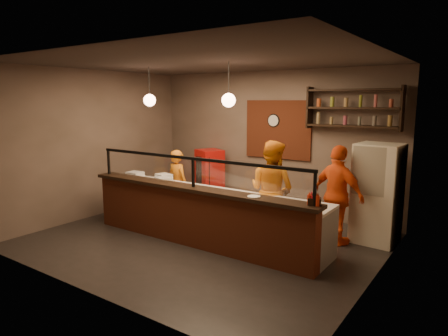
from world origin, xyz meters
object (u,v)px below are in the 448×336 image
Objects in this scene: pizza_dough at (212,191)px; cook_left at (178,184)px; fridge at (377,194)px; pepper_mill at (313,200)px; cook_right at (338,195)px; cook_mid at (272,190)px; wall_clock at (274,121)px; condiment_caddy at (314,201)px; red_cooler at (210,177)px.

cook_left is at bearing 154.49° from pizza_dough.
cook_left is 4.05m from fridge.
fridge is at bearing 78.75° from pepper_mill.
cook_right is at bearing 95.68° from pepper_mill.
cook_right reaches higher than cook_left.
fridge reaches higher than pizza_dough.
fridge is at bearing -157.10° from cook_left.
wall_clock is at bearing -56.79° from cook_mid.
pizza_dough is at bearing 46.59° from cook_right.
fridge is (2.50, -0.74, -1.20)m from wall_clock.
cook_mid is 1.66m from pepper_mill.
cook_right is 1.54m from pepper_mill.
fridge is 2.07m from pepper_mill.
cook_mid reaches higher than pepper_mill.
fridge is at bearing 31.66° from pizza_dough.
cook_left reaches higher than pizza_dough.
cook_left is 3.10× the size of pizza_dough.
wall_clock is 3.57m from condiment_caddy.
pepper_mill is at bearing -90.00° from condiment_caddy.
fridge reaches higher than red_cooler.
red_cooler reaches higher than condiment_caddy.
pizza_dough is at bearing 41.37° from cook_mid.
cook_right is 2.25m from pizza_dough.
cook_left is at bearing 163.18° from condiment_caddy.
pepper_mill is (3.68, -2.44, 0.47)m from red_cooler.
pepper_mill is at bearing -52.68° from wall_clock.
red_cooler is at bearing -74.28° from cook_left.
cook_right is 1.48m from condiment_caddy.
red_cooler is at bearing 3.59° from cook_right.
red_cooler is at bearing -168.88° from wall_clock.
cook_left is 1.33m from red_cooler.
cook_left is at bearing 24.97° from cook_right.
red_cooler is at bearing 177.97° from fridge.
cook_left is at bearing 5.05° from cook_mid.
fridge reaches higher than cook_left.
pizza_dough is 2.55× the size of condiment_caddy.
wall_clock is at bearing 35.83° from red_cooler.
wall_clock reaches higher than condiment_caddy.
wall_clock is 1.68× the size of pepper_mill.
pepper_mill is at bearing -11.82° from pizza_dough.
condiment_caddy is at bearing 173.38° from cook_left.
pepper_mill is at bearing -8.92° from red_cooler.
cook_left reaches higher than red_cooler.
pepper_mill is at bearing 144.75° from cook_mid.
pizza_dough is at bearing -144.29° from fridge.
fridge is at bearing -119.09° from cook_right.
wall_clock is at bearing 127.80° from condiment_caddy.
fridge is 1.32× the size of red_cooler.
condiment_caddy is (1.24, -1.04, 0.19)m from cook_mid.
pepper_mill is (0.15, -1.51, 0.26)m from cook_right.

